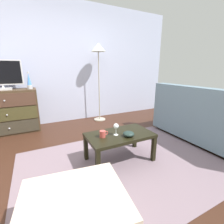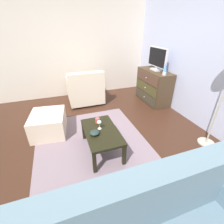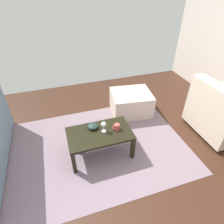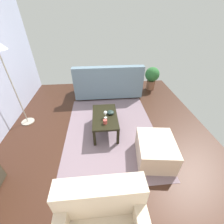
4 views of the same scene
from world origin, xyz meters
name	(u,v)px [view 2 (image 2 of 4)]	position (x,y,z in m)	size (l,w,h in m)	color
ground_plane	(103,143)	(0.00, 0.00, -0.03)	(5.48, 4.64, 0.05)	#382015
wall_accent_rear	(212,58)	(0.00, 2.08, 1.33)	(5.48, 0.12, 2.67)	#ABB2CF
wall_plain_left	(75,47)	(-2.50, 0.00, 1.33)	(0.12, 4.64, 2.67)	beige
area_rug	(95,151)	(0.20, -0.20, 0.00)	(2.60, 1.90, 0.01)	slate
dresser	(153,86)	(-1.23, 1.77, 0.42)	(1.05, 0.49, 0.84)	#41301F
tv	(157,58)	(-1.25, 1.79, 1.13)	(0.71, 0.18, 0.55)	silver
lava_lamp	(165,69)	(-0.80, 1.72, 0.99)	(0.09, 0.09, 0.33)	#B7B7BC
coffee_table	(101,133)	(0.20, -0.08, 0.34)	(0.87, 0.50, 0.39)	black
wine_glass	(99,123)	(0.14, -0.09, 0.51)	(0.07, 0.07, 0.16)	silver
mug	(98,121)	(-0.04, -0.07, 0.43)	(0.11, 0.08, 0.08)	#B6463F
bowl_decorative	(95,133)	(0.26, -0.20, 0.42)	(0.15, 0.15, 0.07)	#1E2E2A
armchair	(85,90)	(-1.74, 0.05, 0.36)	(0.80, 0.87, 0.88)	#332319
ottoman	(49,124)	(-0.61, -0.89, 0.20)	(0.70, 0.60, 0.41)	beige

